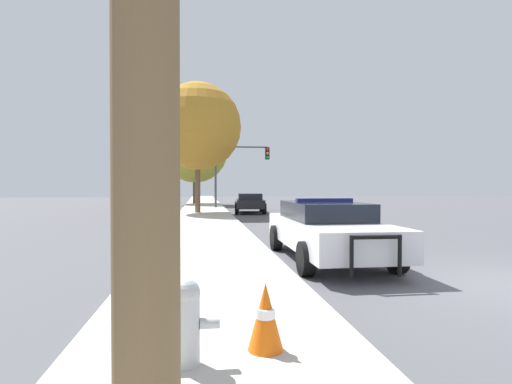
{
  "coord_description": "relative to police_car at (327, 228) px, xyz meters",
  "views": [
    {
      "loc": [
        -5.28,
        -6.06,
        1.72
      ],
      "look_at": [
        -1.43,
        21.96,
        1.26
      ],
      "focal_mm": 28.0,
      "sensor_mm": 36.0,
      "label": 1
    }
  ],
  "objects": [
    {
      "name": "traffic_light",
      "position": [
        -0.15,
        20.22,
        2.69
      ],
      "size": [
        4.05,
        0.35,
        4.57
      ],
      "color": "#424247",
      "rests_on": "sidewalk_left"
    },
    {
      "name": "car_background_midblock",
      "position": [
        0.12,
        15.81,
        -0.05
      ],
      "size": [
        2.12,
        4.1,
        1.23
      ],
      "rotation": [
        0.0,
        0.0,
        -0.08
      ],
      "color": "black",
      "rests_on": "ground_plane"
    },
    {
      "name": "police_car",
      "position": [
        0.0,
        0.0,
        0.0
      ],
      "size": [
        2.09,
        5.11,
        1.42
      ],
      "rotation": [
        0.0,
        0.0,
        3.14
      ],
      "color": "white",
      "rests_on": "ground_plane"
    },
    {
      "name": "fire_hydrant",
      "position": [
        -3.03,
        -5.38,
        -0.18
      ],
      "size": [
        0.6,
        0.26,
        0.77
      ],
      "color": "#B7BCC1",
      "rests_on": "sidewalk_left"
    },
    {
      "name": "tree_sidewalk_far",
      "position": [
        -3.41,
        26.66,
        4.11
      ],
      "size": [
        5.75,
        5.75,
        7.58
      ],
      "color": "brown",
      "rests_on": "sidewalk_left"
    },
    {
      "name": "sidewalk_left",
      "position": [
        -2.7,
        -2.87,
        -0.66
      ],
      "size": [
        3.0,
        110.0,
        0.13
      ],
      "color": "#BCB7AD",
      "rests_on": "ground_plane"
    },
    {
      "name": "traffic_cone",
      "position": [
        -2.28,
        -5.15,
        -0.26
      ],
      "size": [
        0.35,
        0.35,
        0.65
      ],
      "color": "orange",
      "rests_on": "sidewalk_left"
    },
    {
      "name": "tree_sidewalk_mid",
      "position": [
        -3.1,
        14.85,
        4.47
      ],
      "size": [
        5.16,
        5.16,
        7.65
      ],
      "color": "brown",
      "rests_on": "sidewalk_left"
    }
  ]
}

